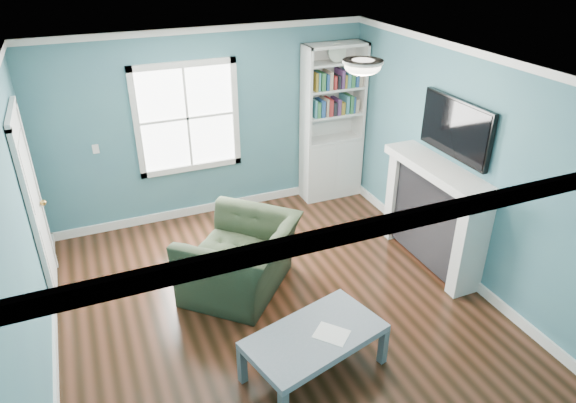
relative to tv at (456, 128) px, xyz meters
name	(u,v)px	position (x,y,z in m)	size (l,w,h in m)	color
floor	(279,312)	(-2.20, -0.20, -1.72)	(5.00, 5.00, 0.00)	black
room_walls	(277,180)	(-2.20, -0.20, -0.14)	(5.00, 5.00, 5.00)	#3C6B80
trim	(278,212)	(-2.20, -0.20, -0.49)	(4.50, 5.00, 2.60)	white
window	(187,118)	(-2.50, 2.29, -0.27)	(1.40, 0.06, 1.50)	white
bookshelf	(332,138)	(-0.43, 2.10, -0.80)	(0.90, 0.35, 2.31)	silver
fireplace	(434,216)	(-0.12, 0.00, -1.09)	(0.44, 1.58, 1.30)	black
tv	(456,128)	(0.00, 0.00, 0.00)	(0.06, 1.10, 0.65)	black
door	(34,206)	(-4.42, 1.20, -0.65)	(0.12, 0.98, 2.17)	silver
ceiling_fixture	(363,66)	(-1.30, -0.10, 0.82)	(0.38, 0.38, 0.15)	white
light_switch	(96,149)	(-3.70, 2.28, -0.52)	(0.08, 0.01, 0.12)	white
recliner	(240,248)	(-2.43, 0.37, -1.18)	(1.24, 0.80, 1.08)	#232B1B
coffee_table	(315,339)	(-2.21, -1.10, -1.33)	(1.38, 0.98, 0.45)	#4F595F
paper_sheet	(332,334)	(-2.07, -1.17, -1.27)	(0.23, 0.29, 0.00)	white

